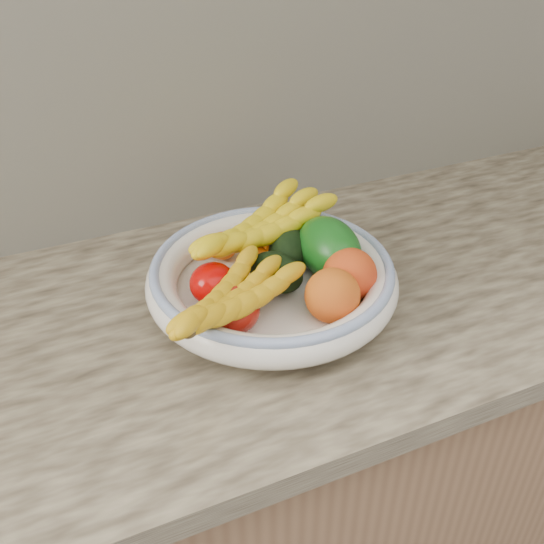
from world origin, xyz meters
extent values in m
cube|color=brown|center=(0.00, 1.68, 0.43)|extent=(2.40, 0.62, 0.86)
cube|color=tan|center=(0.00, 1.68, 0.88)|extent=(2.44, 0.66, 0.04)
cube|color=beige|center=(0.00, 1.99, 1.15)|extent=(2.40, 0.02, 0.50)
cylinder|color=white|center=(0.00, 1.66, 0.91)|extent=(0.13, 0.13, 0.02)
cylinder|color=white|center=(0.00, 1.66, 0.92)|extent=(0.32, 0.32, 0.01)
torus|color=white|center=(0.00, 1.66, 0.95)|extent=(0.39, 0.39, 0.05)
torus|color=#3A5CA4|center=(0.00, 1.66, 0.97)|extent=(0.37, 0.37, 0.02)
ellipsoid|color=orange|center=(-0.04, 1.77, 0.95)|extent=(0.06, 0.06, 0.05)
ellipsoid|color=orange|center=(0.04, 1.76, 0.95)|extent=(0.05, 0.05, 0.04)
ellipsoid|color=#E75404|center=(-0.01, 1.71, 0.95)|extent=(0.06, 0.06, 0.05)
ellipsoid|color=#B60402|center=(-0.09, 1.66, 0.96)|extent=(0.09, 0.09, 0.06)
ellipsoid|color=#A1160D|center=(-0.09, 1.59, 0.96)|extent=(0.10, 0.10, 0.07)
ellipsoid|color=black|center=(0.00, 1.65, 0.96)|extent=(0.10, 0.11, 0.06)
ellipsoid|color=black|center=(0.05, 1.70, 0.96)|extent=(0.10, 0.11, 0.06)
ellipsoid|color=#0E4C10|center=(0.10, 1.66, 0.98)|extent=(0.12, 0.14, 0.12)
ellipsoid|color=orange|center=(0.05, 1.56, 0.97)|extent=(0.09, 0.09, 0.08)
ellipsoid|color=orange|center=(0.10, 1.60, 0.97)|extent=(0.10, 0.10, 0.08)
camera|label=1|loc=(-0.31, 0.95, 1.49)|focal=40.00mm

